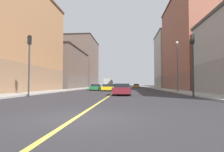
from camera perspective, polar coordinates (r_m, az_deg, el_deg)
ground_plane at (r=7.16m, az=-10.91°, el=-12.44°), size 400.00×400.00×0.00m
sidewalk_left at (r=56.43m, az=13.24°, el=-3.61°), size 3.50×168.00×0.15m
sidewalk_right at (r=57.11m, az=-7.56°, el=-3.64°), size 3.50×168.00×0.15m
lane_center_stripe at (r=55.84m, az=2.78°, el=-3.75°), size 0.16×154.00×0.01m
building_left_mid at (r=46.42m, az=24.14°, el=9.14°), size 10.67×23.85×20.84m
building_left_far at (r=66.49m, az=18.02°, el=4.52°), size 10.67×14.36×18.41m
building_right_corner at (r=33.34m, az=-30.86°, el=10.36°), size 10.67×25.79×16.89m
building_right_midblock at (r=57.22m, az=-14.77°, el=2.12°), size 10.67×21.65×11.50m
building_right_distant at (r=81.26m, az=-8.90°, el=3.89°), size 10.67×21.28×20.44m
traffic_light_left_near at (r=19.37m, az=23.38°, el=5.50°), size 0.40×0.32×5.97m
traffic_light_right_near at (r=20.92m, az=-23.98°, el=5.33°), size 0.40×0.32×6.22m
street_lamp_left_near at (r=28.64m, az=19.28°, el=4.29°), size 0.36×0.36×7.29m
car_black at (r=39.37m, az=4.16°, el=-3.33°), size 1.98×4.23×1.34m
car_maroon at (r=21.11m, az=3.05°, el=-4.11°), size 1.92×4.13×1.30m
car_green at (r=37.19m, az=-5.11°, el=-3.45°), size 1.88×4.31×1.24m
car_yellow at (r=34.34m, az=-1.23°, el=-3.54°), size 2.02×4.66×1.24m
car_orange at (r=65.15m, az=7.37°, el=-2.98°), size 1.96×4.37×1.32m
car_blue at (r=51.20m, az=0.70°, el=-3.18°), size 2.00×4.49×1.26m
car_red at (r=74.66m, az=-0.55°, el=-2.95°), size 1.85×4.05×1.35m
box_truck at (r=63.77m, az=-1.10°, el=-2.14°), size 2.52×7.83×3.06m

